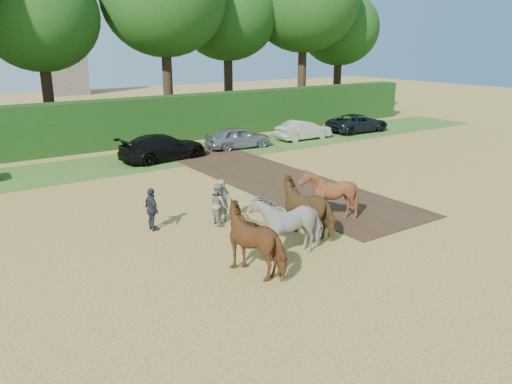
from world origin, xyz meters
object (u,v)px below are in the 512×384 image
spectator_far (152,209)px  plough_team (296,214)px  spectator_near (219,204)px  parked_cars (241,137)px

spectator_far → plough_team: (3.52, -3.69, 0.21)m
spectator_near → parked_cars: 13.65m
plough_team → parked_cars: 15.48m
parked_cars → spectator_far: bearing=-135.1°
spectator_near → plough_team: plough_team is taller
plough_team → parked_cars: (6.75, 13.93, -0.29)m
plough_team → spectator_near: bearing=113.8°
spectator_near → spectator_far: 2.38m
parked_cars → plough_team: bearing=-115.9°
spectator_far → plough_team: 5.10m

